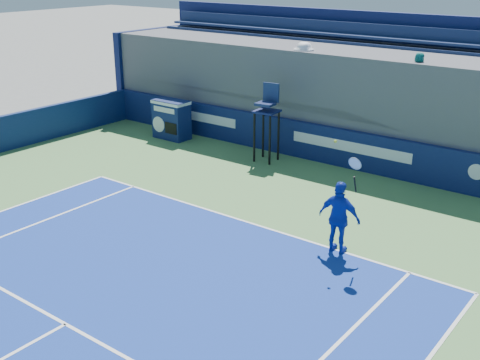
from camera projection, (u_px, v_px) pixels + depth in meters
The scene contains 5 objects.
back_hoarding at pixel (351, 150), 18.42m from camera, with size 20.40×0.21×1.20m.
match_clock at pixel (171, 118), 21.46m from camera, with size 1.33×0.74×1.40m.
umpire_chair at pixel (267, 114), 18.80m from camera, with size 0.76×0.76×2.48m.
tennis_player at pixel (339, 217), 13.01m from camera, with size 0.98×0.44×2.57m.
stadium_seating at pixel (382, 98), 19.53m from camera, with size 21.00×4.05×4.40m.
Camera 1 is at (7.99, 1.04, 6.10)m, focal length 45.00 mm.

